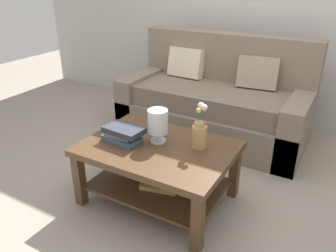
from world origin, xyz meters
name	(u,v)px	position (x,y,z in m)	size (l,w,h in m)	color
ground_plane	(190,174)	(0.00, 0.00, 0.00)	(10.00, 10.00, 0.00)	gray
back_wall	(259,1)	(0.00, 1.65, 1.35)	(6.40, 0.12, 2.70)	#BCB7B2
couch	(215,103)	(-0.14, 0.87, 0.36)	(1.92, 0.90, 1.06)	#7A6B5B
coffee_table	(159,162)	(-0.06, -0.44, 0.34)	(1.10, 0.79, 0.48)	#4C331E
book_stack_main	(123,134)	(-0.33, -0.51, 0.54)	(0.32, 0.21, 0.11)	#3D6075
glass_hurricane_vase	(158,123)	(-0.09, -0.39, 0.63)	(0.15, 0.15, 0.26)	silver
flower_pitcher	(199,133)	(0.21, -0.31, 0.60)	(0.11, 0.11, 0.34)	tan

